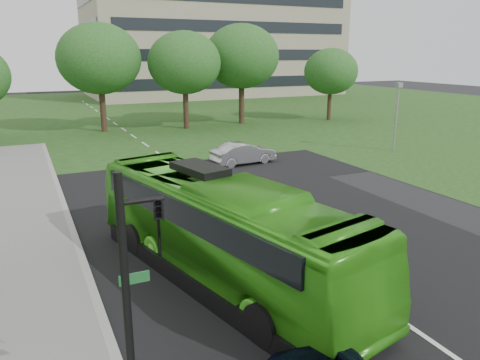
{
  "coord_description": "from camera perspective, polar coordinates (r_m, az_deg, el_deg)",
  "views": [
    {
      "loc": [
        -8.45,
        -13.04,
        6.79
      ],
      "look_at": [
        -0.33,
        4.2,
        1.6
      ],
      "focal_mm": 35.0,
      "sensor_mm": 36.0,
      "label": 1
    }
  ],
  "objects": [
    {
      "name": "street_surfaces",
      "position": [
        37.31,
        -12.32,
        4.45
      ],
      "size": [
        120.0,
        120.0,
        0.15
      ],
      "color": "black",
      "rests_on": "ground"
    },
    {
      "name": "office_building",
      "position": [
        81.13,
        -3.31,
        19.26
      ],
      "size": [
        40.1,
        20.1,
        25.0
      ],
      "color": "gray",
      "rests_on": "ground"
    },
    {
      "name": "ground",
      "position": [
        16.96,
        7.16,
        -8.5
      ],
      "size": [
        160.0,
        160.0,
        0.0
      ],
      "primitive_type": "plane",
      "color": "black",
      "rests_on": "ground"
    },
    {
      "name": "tree_park_e",
      "position": [
        49.83,
        11.02,
        12.85
      ],
      "size": [
        5.46,
        5.46,
        7.28
      ],
      "color": "black",
      "rests_on": "ground"
    },
    {
      "name": "tree_park_d",
      "position": [
        46.49,
        0.19,
        14.83
      ],
      "size": [
        7.21,
        7.21,
        9.53
      ],
      "color": "black",
      "rests_on": "ground"
    },
    {
      "name": "traffic_light",
      "position": [
        8.14,
        -12.6,
        -13.27
      ],
      "size": [
        0.81,
        0.22,
        5.03
      ],
      "rotation": [
        0.0,
        0.0,
        -0.14
      ],
      "color": "black",
      "rests_on": "ground"
    },
    {
      "name": "camera_pole",
      "position": [
        34.83,
        18.6,
        8.38
      ],
      "size": [
        0.4,
        0.35,
        4.81
      ],
      "rotation": [
        0.0,
        0.0,
        -0.02
      ],
      "color": "gray",
      "rests_on": "ground"
    },
    {
      "name": "tree_park_b",
      "position": [
        43.13,
        -16.8,
        13.96
      ],
      "size": [
        7.12,
        7.12,
        9.34
      ],
      "color": "black",
      "rests_on": "ground"
    },
    {
      "name": "tree_park_c",
      "position": [
        43.46,
        -6.78,
        14.0
      ],
      "size": [
        6.58,
        6.58,
        8.74
      ],
      "color": "black",
      "rests_on": "ground"
    },
    {
      "name": "sedan",
      "position": [
        29.46,
        0.38,
        3.29
      ],
      "size": [
        4.31,
        1.91,
        1.38
      ],
      "primitive_type": "imported",
      "rotation": [
        0.0,
        0.0,
        1.68
      ],
      "color": "#AEAFB3",
      "rests_on": "ground"
    },
    {
      "name": "bus",
      "position": [
        14.34,
        -2.27,
        -6.06
      ],
      "size": [
        5.18,
        11.69,
        3.17
      ],
      "primitive_type": "imported",
      "rotation": [
        0.0,
        0.0,
        0.23
      ],
      "color": "green",
      "rests_on": "ground"
    }
  ]
}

